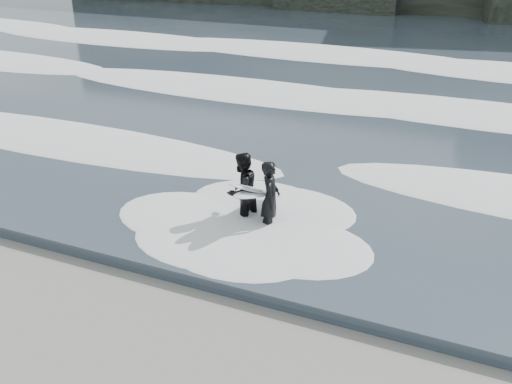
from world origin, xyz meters
TOP-DOWN VIEW (x-y plane):
  - sea at (0.00, 29.00)m, footprint 90.00×52.00m
  - foam_near at (0.00, 9.00)m, footprint 60.00×3.20m
  - foam_mid at (0.00, 16.00)m, footprint 60.00×4.00m
  - foam_far at (0.00, 25.00)m, footprint 60.00×4.80m
  - surfer_left at (0.57, 5.78)m, footprint 1.05×2.26m
  - surfer_right at (-0.07, 5.85)m, footprint 1.53×1.95m

SIDE VIEW (x-z plane):
  - sea at x=0.00m, z-range 0.00..0.30m
  - foam_near at x=0.00m, z-range 0.30..0.50m
  - foam_mid at x=0.00m, z-range 0.30..0.54m
  - foam_far at x=0.00m, z-range 0.30..0.60m
  - surfer_left at x=0.57m, z-range 0.01..1.87m
  - surfer_right at x=-0.07m, z-range 0.01..1.91m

